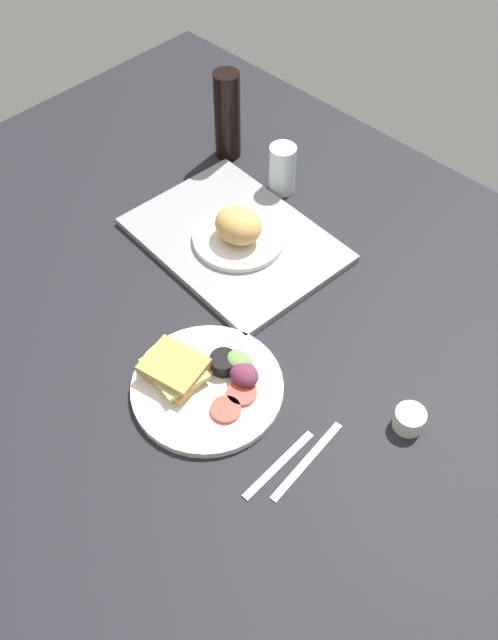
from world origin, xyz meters
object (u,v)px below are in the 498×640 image
at_px(drinking_glass, 282,169).
at_px(fork, 279,464).
at_px(espresso_cup, 409,419).
at_px(bread_plate_near, 239,231).
at_px(serving_tray, 235,240).
at_px(plate_with_salad, 206,381).
at_px(soda_bottle, 227,116).
at_px(knife, 307,460).

relative_size(drinking_glass, fork, 0.71).
xyz_separation_m(drinking_glass, espresso_cup, (0.60, -0.32, -0.04)).
bearing_deg(fork, bread_plate_near, 51.59).
bearing_deg(fork, serving_tray, 52.36).
relative_size(serving_tray, drinking_glass, 3.72).
height_order(drinking_glass, espresso_cup, drinking_glass).
xyz_separation_m(bread_plate_near, plate_with_salad, (0.22, -0.31, -0.03)).
xyz_separation_m(serving_tray, drinking_glass, (-0.05, 0.21, 0.05)).
distance_m(serving_tray, bread_plate_near, 0.04).
bearing_deg(plate_with_salad, bread_plate_near, 125.70).
relative_size(plate_with_salad, soda_bottle, 1.27).
height_order(bread_plate_near, plate_with_salad, bread_plate_near).
height_order(serving_tray, plate_with_salad, plate_with_salad).
distance_m(serving_tray, soda_bottle, 0.34).
height_order(bread_plate_near, soda_bottle, soda_bottle).
relative_size(drinking_glass, soda_bottle, 0.54).
bearing_deg(drinking_glass, serving_tray, -76.73).
bearing_deg(fork, knife, -37.54).
xyz_separation_m(plate_with_salad, espresso_cup, (0.32, 0.20, 0.00)).
bearing_deg(knife, bread_plate_near, 53.44).
xyz_separation_m(drinking_glass, knife, (0.52, -0.50, -0.06)).
bearing_deg(soda_bottle, fork, -38.80).
distance_m(serving_tray, plate_with_salad, 0.39).
bearing_deg(serving_tray, knife, -31.81).
distance_m(bread_plate_near, knife, 0.54).
bearing_deg(bread_plate_near, plate_with_salad, -54.30).
bearing_deg(soda_bottle, serving_tray, -41.96).
relative_size(serving_tray, bread_plate_near, 2.20).
bearing_deg(bread_plate_near, knife, -32.43).
distance_m(serving_tray, drinking_glass, 0.22).
bearing_deg(serving_tray, drinking_glass, 103.27).
height_order(plate_with_salad, fork, plate_with_salad).
height_order(plate_with_salad, knife, plate_with_salad).
bearing_deg(serving_tray, soda_bottle, 138.04).
xyz_separation_m(soda_bottle, knife, (0.71, -0.51, -0.11)).
distance_m(plate_with_salad, knife, 0.24).
bearing_deg(fork, soda_bottle, 50.53).
relative_size(serving_tray, plate_with_salad, 1.58).
distance_m(soda_bottle, knife, 0.88).
bearing_deg(soda_bottle, knife, -35.51).
height_order(soda_bottle, espresso_cup, soda_bottle).
bearing_deg(bread_plate_near, espresso_cup, -11.56).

